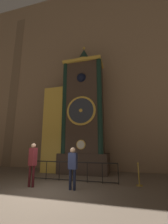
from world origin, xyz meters
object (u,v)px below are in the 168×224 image
at_px(clock_tower, 77,116).
at_px(stanchion_post, 139,178).
at_px(visitor_far, 73,164).
at_px(visitor_near, 33,160).

xyz_separation_m(clock_tower, stanchion_post, (3.64, -2.24, -3.39)).
relative_size(visitor_far, stanchion_post, 1.68).
relative_size(clock_tower, stanchion_post, 9.23).
height_order(visitor_far, stanchion_post, visitor_far).
relative_size(clock_tower, visitor_far, 5.49).
bearing_deg(visitor_far, stanchion_post, 28.83).
bearing_deg(visitor_near, clock_tower, 96.25).
bearing_deg(clock_tower, stanchion_post, -31.61).
distance_m(visitor_near, stanchion_post, 4.79).
distance_m(clock_tower, stanchion_post, 5.45).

